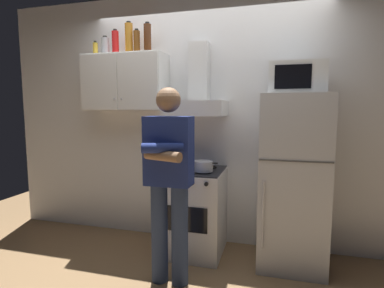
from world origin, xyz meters
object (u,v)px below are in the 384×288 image
at_px(bottle_beer_brown, 137,42).
at_px(bottle_liquor_amber, 129,39).
at_px(bottle_rum_dark, 148,38).
at_px(bottle_soda_red, 115,43).
at_px(range_hood, 197,96).
at_px(upper_cabinet, 126,83).
at_px(cooking_pot, 204,166).
at_px(bottle_canister_steel, 105,46).
at_px(microwave, 296,79).
at_px(stove_oven, 194,211).
at_px(refrigerator, 292,181).
at_px(bottle_spice_jar, 95,49).
at_px(person_standing, 169,179).

distance_m(bottle_beer_brown, bottle_liquor_amber, 0.10).
distance_m(bottle_beer_brown, bottle_rum_dark, 0.14).
bearing_deg(bottle_liquor_amber, bottle_soda_red, -172.94).
bearing_deg(range_hood, upper_cabinet, -179.91).
xyz_separation_m(cooking_pot, bottle_canister_steel, (-1.14, 0.21, 1.22)).
xyz_separation_m(microwave, bottle_canister_steel, (-1.96, 0.07, 0.40)).
bearing_deg(stove_oven, refrigerator, 0.04).
bearing_deg(refrigerator, bottle_beer_brown, 175.72).
relative_size(bottle_canister_steel, bottle_soda_red, 0.75).
bearing_deg(range_hood, microwave, -6.46).
distance_m(bottle_canister_steel, bottle_spice_jar, 0.12).
xyz_separation_m(microwave, bottle_rum_dark, (-1.47, 0.08, 0.46)).
bearing_deg(upper_cabinet, bottle_spice_jar, -174.55).
xyz_separation_m(bottle_canister_steel, bottle_soda_red, (0.11, 0.02, 0.03)).
height_order(microwave, cooking_pot, microwave).
xyz_separation_m(stove_oven, refrigerator, (0.95, 0.00, 0.37)).
bearing_deg(bottle_rum_dark, microwave, -2.96).
distance_m(refrigerator, bottle_canister_steel, 2.38).
xyz_separation_m(bottle_rum_dark, bottle_soda_red, (-0.38, 0.02, -0.02)).
bearing_deg(bottle_canister_steel, cooking_pot, -10.44).
relative_size(upper_cabinet, bottle_beer_brown, 3.53).
distance_m(range_hood, bottle_rum_dark, 0.80).
bearing_deg(range_hood, cooking_pot, -62.12).
relative_size(bottle_liquor_amber, bottle_rum_dark, 1.10).
bearing_deg(person_standing, range_hood, 86.09).
bearing_deg(microwave, bottle_beer_brown, 176.37).
relative_size(range_hood, bottle_soda_red, 2.82).
height_order(stove_oven, microwave, microwave).
relative_size(microwave, bottle_spice_jar, 3.12).
bearing_deg(bottle_beer_brown, bottle_soda_red, -177.62).
bearing_deg(bottle_beer_brown, upper_cabinet, 178.21).
height_order(microwave, bottle_beer_brown, bottle_beer_brown).
relative_size(refrigerator, bottle_rum_dark, 5.20).
distance_m(upper_cabinet, bottle_rum_dark, 0.53).
height_order(upper_cabinet, bottle_beer_brown, bottle_beer_brown).
relative_size(upper_cabinet, stove_oven, 1.03).
height_order(range_hood, bottle_rum_dark, bottle_rum_dark).
bearing_deg(bottle_soda_red, bottle_canister_steel, -170.60).
bearing_deg(range_hood, refrigerator, -7.55).
bearing_deg(bottle_canister_steel, stove_oven, -5.18).
relative_size(stove_oven, bottle_soda_red, 3.29).
relative_size(stove_oven, bottle_spice_jar, 5.69).
distance_m(upper_cabinet, bottle_canister_steel, 0.45).
relative_size(cooking_pot, bottle_spice_jar, 1.79).
bearing_deg(bottle_spice_jar, stove_oven, -4.68).
height_order(bottle_canister_steel, bottle_liquor_amber, bottle_liquor_amber).
xyz_separation_m(refrigerator, bottle_soda_red, (-1.85, 0.11, 1.38)).
relative_size(refrigerator, bottle_spice_jar, 10.41).
relative_size(upper_cabinet, bottle_rum_dark, 2.93).
xyz_separation_m(upper_cabinet, refrigerator, (1.75, -0.12, -0.95)).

